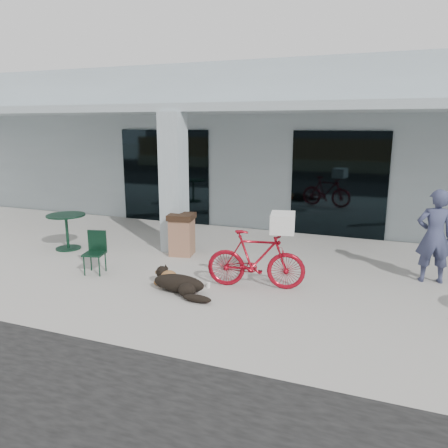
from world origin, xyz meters
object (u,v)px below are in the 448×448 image
at_px(bicycle, 256,259).
at_px(person, 434,236).
at_px(trash_receptacle, 182,234).
at_px(cafe_table_near, 67,232).
at_px(cafe_chair_near, 94,253).
at_px(dog, 179,282).

relative_size(bicycle, person, 1.00).
bearing_deg(bicycle, trash_receptacle, 46.86).
relative_size(bicycle, trash_receptacle, 1.87).
distance_m(person, trash_receptacle, 5.08).
xyz_separation_m(cafe_table_near, trash_receptacle, (2.70, 0.56, 0.05)).
bearing_deg(bicycle, person, -74.47).
xyz_separation_m(cafe_table_near, person, (7.77, 0.67, 0.46)).
xyz_separation_m(bicycle, cafe_chair_near, (-3.15, -0.41, -0.11)).
bearing_deg(dog, trash_receptacle, 139.61).
distance_m(dog, trash_receptacle, 2.28).
xyz_separation_m(bicycle, trash_receptacle, (-2.13, 1.34, -0.06)).
height_order(bicycle, person, person).
distance_m(bicycle, dog, 1.41).
distance_m(cafe_chair_near, trash_receptacle, 2.03).
height_order(cafe_chair_near, person, person).
bearing_deg(dog, bicycle, 55.60).
xyz_separation_m(bicycle, cafe_table_near, (-4.83, 0.79, -0.11)).
bearing_deg(person, dog, 18.11).
height_order(cafe_table_near, person, person).
height_order(bicycle, trash_receptacle, bicycle).
relative_size(dog, cafe_table_near, 1.25).
distance_m(cafe_table_near, trash_receptacle, 2.76).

